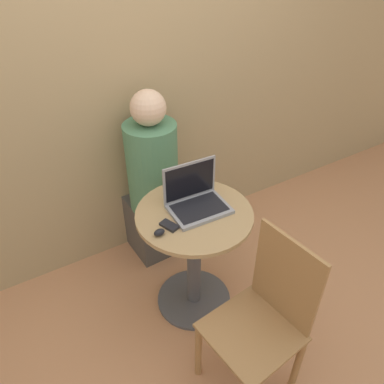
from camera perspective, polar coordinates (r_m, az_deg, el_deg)
name	(u,v)px	position (r m, az deg, el deg)	size (l,w,h in m)	color
ground_plane	(194,299)	(2.56, 0.29, -16.02)	(12.00, 12.00, 0.00)	tan
back_wall	(129,70)	(2.36, -9.63, 17.85)	(7.00, 0.05, 2.60)	tan
round_table	(194,247)	(2.21, 0.33, -8.44)	(0.65, 0.65, 0.74)	#4C4C51
laptop	(196,199)	(2.03, 0.63, -1.11)	(0.33, 0.25, 0.25)	gray
cell_phone	(169,226)	(1.94, -3.50, -5.12)	(0.08, 0.11, 0.02)	black
computer_mouse	(159,232)	(1.89, -5.00, -6.16)	(0.06, 0.04, 0.04)	black
chair_empty	(263,319)	(1.93, 10.77, -18.53)	(0.44, 0.44, 0.92)	#9E7042
person_seated	(151,190)	(2.57, -6.32, 0.36)	(0.33, 0.52, 1.25)	#4C4742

